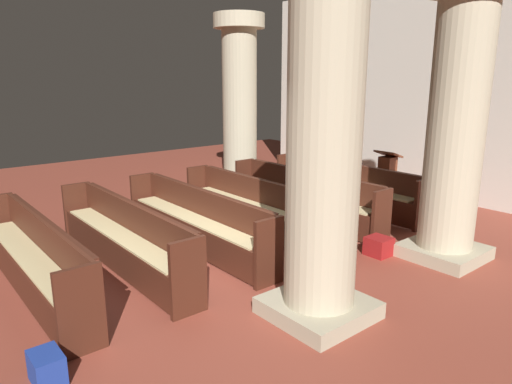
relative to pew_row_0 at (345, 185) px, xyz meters
name	(u,v)px	position (x,y,z in m)	size (l,w,h in m)	color
ground_plane	(202,272)	(0.82, -3.87, -0.47)	(19.20, 19.20, 0.00)	brown
back_wall	(452,91)	(0.82, 2.21, 1.78)	(10.00, 0.16, 4.50)	silver
pew_row_0	(345,185)	(0.00, 0.00, 0.00)	(3.44, 0.47, 0.87)	#4C2316
pew_row_1	(303,194)	(0.00, -1.14, 0.00)	(3.44, 0.46, 0.87)	#4C2316
pew_row_2	(254,205)	(0.00, -2.29, 0.00)	(3.44, 0.47, 0.87)	#4C2316
pew_row_3	(195,218)	(0.00, -3.43, 0.00)	(3.44, 0.46, 0.87)	#4C2316
pew_row_4	(123,234)	(0.00, -4.57, 0.00)	(3.44, 0.46, 0.87)	#4C2316
pew_row_5	(32,254)	(0.00, -5.71, 0.00)	(3.44, 0.47, 0.87)	#4C2316
pillar_aisle_side	(457,118)	(2.59, -0.90, 1.51)	(1.09, 1.09, 3.82)	tan
pillar_far_side	(240,102)	(-2.54, -0.62, 1.51)	(1.09, 1.09, 3.82)	tan
pillar_aisle_rear	(324,133)	(2.59, -3.51, 1.51)	(1.09, 1.09, 3.82)	tan
lectern	(386,181)	(0.25, 1.01, -0.02)	(0.48, 0.45, 1.08)	#562B1A
hymn_book	(356,164)	(0.10, 0.19, 0.41)	(0.14, 0.22, 0.03)	black
kneeler_box_red	(379,246)	(1.94, -1.54, -0.34)	(0.33, 0.32, 0.27)	maroon
kneeler_box_blue	(47,368)	(1.91, -6.12, -0.33)	(0.34, 0.24, 0.27)	navy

